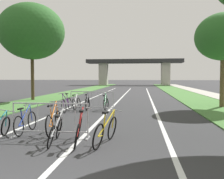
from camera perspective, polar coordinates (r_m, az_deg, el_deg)
grass_verge_left at (r=29.46m, az=-8.50°, el=-0.56°), size 3.15×63.17×0.05m
grass_verge_right at (r=28.72m, az=15.81°, el=-0.73°), size 3.15×63.17×0.05m
sidewalk_path_right at (r=29.24m, az=20.92°, el=-0.72°), size 2.12×63.17×0.08m
lane_stripe_center at (r=20.91m, az=2.20°, el=-2.02°), size 0.14×36.54×0.01m
lane_stripe_right_lane at (r=20.85m, az=9.08°, el=-2.07°), size 0.14×36.54×0.01m
lane_stripe_left_lane at (r=21.27m, az=-4.54°, el=-1.94°), size 0.14×36.54×0.01m
overpass_bridge at (r=54.77m, az=5.24°, el=5.47°), size 21.38×3.88×5.80m
tree_left_maple_mid at (r=20.04m, az=-18.45°, el=12.83°), size 5.02×5.02×7.44m
tree_right_pine_near at (r=15.90m, az=24.85°, el=11.21°), size 3.28×3.28×5.59m
crowd_barrier_nearest at (r=7.49m, az=-14.44°, el=-7.08°), size 2.36×0.49×1.05m
crowd_barrier_second at (r=13.07m, az=-4.75°, el=-2.74°), size 2.37×0.57×1.05m
bicycle_black_0 at (r=13.54m, az=-5.84°, el=-3.20°), size 0.51×1.73×0.99m
bicycle_yellow_1 at (r=6.56m, az=-1.45°, el=-9.69°), size 0.66×1.74×0.94m
bicycle_white_3 at (r=13.85m, az=-8.40°, el=-3.15°), size 0.50×1.68×0.89m
bicycle_green_4 at (r=13.50m, az=-1.43°, el=-3.24°), size 0.46×1.63×0.95m
bicycle_silver_5 at (r=6.85m, az=-13.14°, el=-9.39°), size 0.51×1.66×0.97m
bicycle_orange_6 at (r=7.94m, az=-13.56°, el=-7.49°), size 0.45×1.69×1.04m
bicycle_purple_7 at (r=12.88m, az=-10.64°, el=-3.42°), size 0.42×1.78×1.03m
bicycle_blue_8 at (r=8.35m, az=-19.76°, el=-7.21°), size 0.45×1.61×0.91m
bicycle_red_9 at (r=6.70m, az=-7.91°, el=-9.47°), size 0.49×1.72×0.99m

